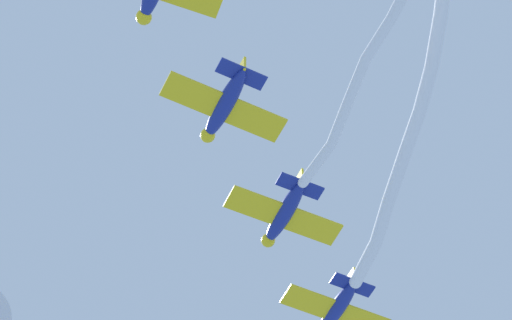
{
  "coord_description": "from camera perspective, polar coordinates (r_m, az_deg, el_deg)",
  "views": [
    {
      "loc": [
        -36.47,
        -31.39,
        7.68
      ],
      "look_at": [
        -8.47,
        -5.19,
        62.94
      ],
      "focal_mm": 74.69,
      "sensor_mm": 36.0,
      "label": 1
    }
  ],
  "objects": [
    {
      "name": "airplane_lead",
      "position": [
        74.98,
        4.31,
        -7.98
      ],
      "size": [
        7.98,
        6.16,
        1.99
      ],
      "rotation": [
        0.0,
        0.0,
        1.19
      ],
      "color": "navy"
    },
    {
      "name": "smoke_trail_lead",
      "position": [
        67.59,
        8.32,
        2.43
      ],
      "size": [
        16.14,
        21.25,
        4.66
      ],
      "color": "white"
    },
    {
      "name": "airplane_left_wing",
      "position": [
        69.69,
        1.5,
        -2.9
      ],
      "size": [
        7.97,
        6.16,
        1.99
      ],
      "rotation": [
        0.0,
        0.0,
        1.18
      ],
      "color": "navy"
    },
    {
      "name": "smoke_trail_left_wing",
      "position": [
        61.87,
        7.36,
        7.92
      ],
      "size": [
        12.69,
        24.4,
        1.35
      ],
      "color": "white"
    },
    {
      "name": "airplane_right_wing",
      "position": [
        65.22,
        -1.71,
        2.94
      ],
      "size": [
        8.0,
        6.16,
        1.99
      ],
      "rotation": [
        0.0,
        0.0,
        1.21
      ],
      "color": "navy"
    }
  ]
}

